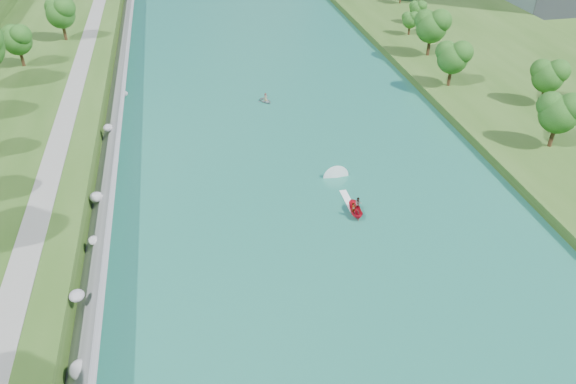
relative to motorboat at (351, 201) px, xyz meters
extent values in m
plane|color=#2D5119|center=(-4.87, -16.42, -0.68)|extent=(260.00, 260.00, 0.00)
cube|color=#1B6957|center=(-4.87, 3.58, -0.63)|extent=(55.00, 240.00, 0.10)
cube|color=slate|center=(-30.72, 3.58, 1.12)|extent=(3.54, 236.00, 4.05)
ellipsoid|color=gray|center=(-30.75, -21.76, 1.37)|extent=(1.89, 2.13, 1.23)
ellipsoid|color=gray|center=(-31.57, -13.93, 2.75)|extent=(1.47, 1.60, 0.95)
ellipsoid|color=gray|center=(-31.11, -3.83, 1.50)|extent=(1.18, 1.43, 0.80)
ellipsoid|color=gray|center=(-31.45, 4.88, 1.58)|extent=(1.69, 1.55, 1.27)
ellipsoid|color=gray|center=(-30.32, 15.21, 0.74)|extent=(1.83, 2.05, 1.23)
ellipsoid|color=gray|center=(-31.12, 23.11, 2.00)|extent=(1.36, 1.52, 1.07)
ellipsoid|color=gray|center=(-30.30, 33.36, 0.73)|extent=(1.33, 1.42, 0.98)
ellipsoid|color=gray|center=(-29.73, 39.89, 0.16)|extent=(1.38, 1.36, 0.87)
cube|color=gray|center=(-37.37, 3.58, 2.87)|extent=(3.00, 200.00, 0.10)
ellipsoid|color=#1B4713|center=(-47.60, 50.17, 7.34)|extent=(5.42, 5.42, 9.04)
ellipsoid|color=#1B4713|center=(-41.82, 63.96, 7.91)|extent=(6.11, 6.11, 10.19)
ellipsoid|color=#1B4713|center=(32.23, 6.79, 5.72)|extent=(5.89, 5.89, 9.81)
ellipsoid|color=#1B4713|center=(39.29, 20.29, 5.36)|extent=(5.45, 5.45, 9.09)
ellipsoid|color=#1B4713|center=(27.39, 30.68, 5.61)|extent=(5.75, 5.75, 9.58)
ellipsoid|color=#1B4713|center=(29.95, 45.90, 6.24)|extent=(6.51, 6.51, 10.84)
ellipsoid|color=#1B4713|center=(31.05, 59.00, 3.79)|extent=(3.57, 3.57, 5.95)
ellipsoid|color=#1B4713|center=(35.77, 66.43, 3.90)|extent=(3.70, 3.70, 6.17)
imported|color=red|center=(-0.03, -2.07, 0.10)|extent=(1.39, 3.56, 1.37)
imported|color=#66605B|center=(-0.43, -2.47, 0.59)|extent=(0.71, 0.62, 1.65)
imported|color=#66605B|center=(0.47, -1.57, 0.62)|extent=(1.00, 0.89, 1.71)
cube|color=white|center=(-0.03, 0.93, -0.55)|extent=(0.90, 5.00, 0.06)
imported|color=#919599|center=(-5.46, 33.16, -0.30)|extent=(2.95, 3.28, 0.56)
imported|color=#66605B|center=(-5.46, 33.16, 0.34)|extent=(0.76, 0.62, 1.35)
camera|label=1|loc=(-19.51, -56.20, 40.64)|focal=35.00mm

